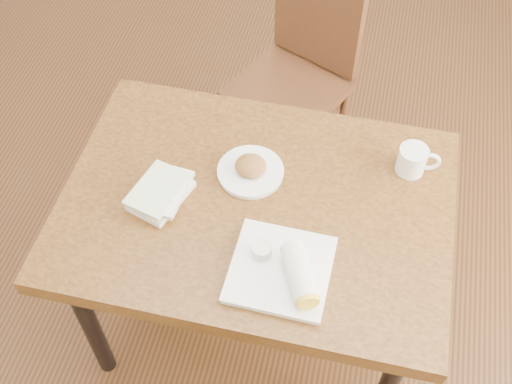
% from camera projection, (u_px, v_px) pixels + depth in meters
% --- Properties ---
extents(ground, '(4.00, 5.00, 0.01)m').
position_uv_depth(ground, '(256.00, 315.00, 2.57)').
color(ground, '#472814').
rests_on(ground, ground).
extents(table, '(1.20, 0.86, 0.75)m').
position_uv_depth(table, '(256.00, 217.00, 2.03)').
color(table, brown).
rests_on(table, ground).
extents(chair_far, '(0.56, 0.56, 0.95)m').
position_uv_depth(chair_far, '(300.00, 65.00, 2.65)').
color(chair_far, '#482614').
rests_on(chair_far, ground).
extents(plate_scone, '(0.21, 0.21, 0.07)m').
position_uv_depth(plate_scone, '(251.00, 170.00, 2.02)').
color(plate_scone, white).
rests_on(plate_scone, table).
extents(coffee_mug, '(0.14, 0.09, 0.09)m').
position_uv_depth(coffee_mug, '(413.00, 160.00, 2.01)').
color(coffee_mug, white).
rests_on(coffee_mug, table).
extents(plate_burrito, '(0.29, 0.29, 0.09)m').
position_uv_depth(plate_burrito, '(286.00, 271.00, 1.79)').
color(plate_burrito, white).
rests_on(plate_burrito, table).
extents(book_stack, '(0.19, 0.22, 0.05)m').
position_uv_depth(book_stack, '(161.00, 192.00, 1.96)').
color(book_stack, white).
rests_on(book_stack, table).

